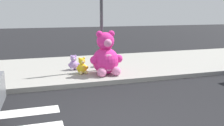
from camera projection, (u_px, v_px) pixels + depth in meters
The scene contains 6 objects.
sidewalk at pixel (70, 69), 9.34m from camera, with size 28.00×4.40×0.15m, color #9E9B93.
sign_pole at pixel (102, 21), 8.51m from camera, with size 0.56×0.11×3.20m.
plush_pink_large at pixel (106, 57), 8.19m from camera, with size 1.10×0.96×1.42m.
plush_white at pixel (104, 59), 9.45m from camera, with size 0.47×0.47×0.65m.
plush_lavender at pixel (74, 64), 8.86m from camera, with size 0.41×0.36×0.53m.
plush_yellow at pixel (82, 67), 8.32m from camera, with size 0.41×0.38×0.54m.
Camera 1 is at (-1.23, -3.94, 2.20)m, focal length 40.36 mm.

